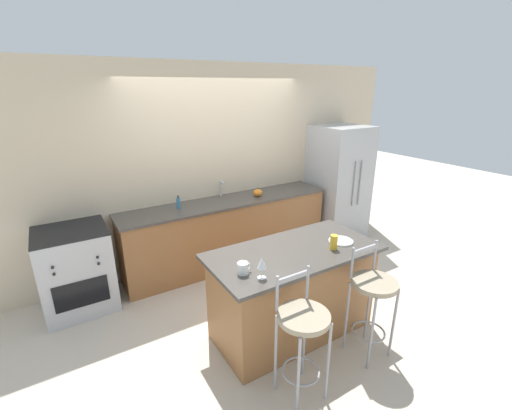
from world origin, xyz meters
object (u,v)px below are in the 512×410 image
Objects in this scene: bar_stool_far at (372,295)px; pumpkin_decoration at (258,193)px; coffee_mug at (243,268)px; bar_stool_near at (302,330)px; oven_range at (77,269)px; soap_bottle at (178,203)px; tumbler_cup at (334,242)px; refrigerator at (338,183)px; wine_glass at (262,263)px; dinner_plate at (341,241)px.

bar_stool_far is 8.29× the size of pumpkin_decoration.
coffee_mug is at bearing 154.13° from bar_stool_far.
bar_stool_near is at bearing -113.60° from pumpkin_decoration.
coffee_mug reaches higher than oven_range.
coffee_mug is 0.76× the size of soap_bottle.
pumpkin_decoration is at bearing 54.88° from coffee_mug.
coffee_mug is 0.90× the size of tumbler_cup.
tumbler_cup reaches higher than coffee_mug.
soap_bottle is at bearing 93.50° from bar_stool_near.
oven_range is at bearing 179.35° from refrigerator.
pumpkin_decoration reaches higher than tumbler_cup.
tumbler_cup is at bearing -135.16° from refrigerator.
refrigerator is 10.89× the size of soap_bottle.
wine_glass is at bearing -174.51° from tumbler_cup.
refrigerator reaches higher than oven_range.
bar_stool_near reaches higher than pumpkin_decoration.
soap_bottle is at bearing 116.02° from tumbler_cup.
soap_bottle reaches higher than coffee_mug.
tumbler_cup is (-0.18, -0.08, 0.06)m from dinner_plate.
oven_range is 5.67× the size of soap_bottle.
dinner_plate is (0.10, 0.53, 0.30)m from bar_stool_far.
bar_stool_far is at bearing -21.14° from wine_glass.
bar_stool_far is 2.51m from soap_bottle.
bar_stool_near reaches higher than tumbler_cup.
bar_stool_near is 0.59m from wine_glass.
coffee_mug is at bearing -55.22° from oven_range.
pumpkin_decoration is (0.97, 2.23, 0.36)m from bar_stool_near.
coffee_mug is 0.97m from tumbler_cup.
pumpkin_decoration is at bearing 82.83° from tumbler_cup.
pumpkin_decoration is at bearing 86.25° from bar_stool_far.
refrigerator reaches higher than tumbler_cup.
tumbler_cup is at bearing 32.88° from bar_stool_near.
refrigerator is 3.15m from coffee_mug.
soap_bottle is (-0.03, 1.92, -0.04)m from wine_glass.
wine_glass is 1.92m from soap_bottle.
soap_bottle is at bearing 4.09° from oven_range.
coffee_mug is (-0.10, 0.14, -0.08)m from wine_glass.
pumpkin_decoration is (0.04, 1.66, 0.06)m from dinner_plate.
refrigerator is 3.32m from bar_stool_near.
pumpkin_decoration is 0.78× the size of soap_bottle.
tumbler_cup reaches higher than oven_range.
bar_stool_far is (-1.64, -2.16, -0.28)m from refrigerator.
bar_stool_near is (1.39, -2.24, 0.15)m from oven_range.
wine_glass is at bearing 106.02° from bar_stool_near.
dinner_plate is 2.06m from soap_bottle.
wine_glass reaches higher than oven_range.
dinner_plate is 1.07m from wine_glass.
bar_stool_near reaches higher than coffee_mug.
oven_range is at bearing 144.28° from dinner_plate.
refrigerator is at bearing 34.67° from wine_glass.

